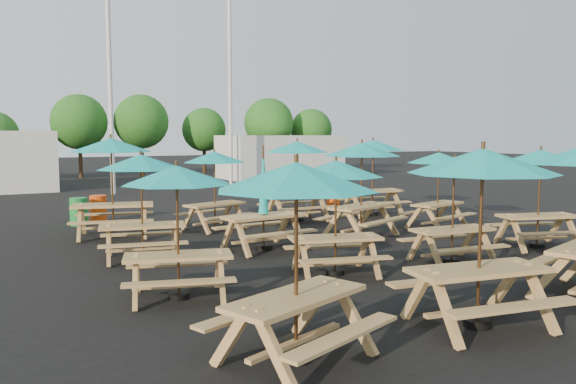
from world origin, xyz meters
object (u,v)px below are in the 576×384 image
picnic_unit_3 (111,152)px  picnic_unit_13 (540,163)px  picnic_unit_6 (263,207)px  picnic_unit_11 (297,152)px  picnic_unit_1 (177,184)px  waste_bin_1 (98,209)px  picnic_unit_7 (214,162)px  waste_bin_3 (333,195)px  picnic_unit_5 (336,177)px  picnic_unit_14 (439,163)px  picnic_unit_15 (373,150)px  waste_bin_2 (312,197)px  picnic_unit_10 (362,156)px  picnic_unit_4 (482,174)px  waste_bin_0 (79,212)px  picnic_unit_2 (141,169)px  picnic_unit_9 (454,173)px  picnic_unit_0 (296,190)px

picnic_unit_3 → picnic_unit_13: (8.35, -6.13, -0.22)m
picnic_unit_6 → picnic_unit_11: 4.50m
picnic_unit_1 → waste_bin_1: bearing=103.9°
picnic_unit_7 → waste_bin_3: 6.51m
picnic_unit_5 → picnic_unit_11: 6.64m
picnic_unit_3 → picnic_unit_14: 8.76m
picnic_unit_15 → waste_bin_2: bearing=115.9°
waste_bin_3 → picnic_unit_10: bearing=-116.9°
picnic_unit_3 → picnic_unit_7: picnic_unit_3 is taller
picnic_unit_6 → waste_bin_3: (5.77, 5.90, -0.58)m
picnic_unit_3 → picnic_unit_4: picnic_unit_3 is taller
picnic_unit_1 → waste_bin_2: picnic_unit_1 is taller
picnic_unit_10 → waste_bin_0: bearing=118.6°
picnic_unit_3 → picnic_unit_13: size_ratio=1.09×
picnic_unit_3 → picnic_unit_15: (8.23, -0.01, -0.07)m
picnic_unit_4 → picnic_unit_15: picnic_unit_15 is taller
picnic_unit_2 → waste_bin_1: size_ratio=2.79×
picnic_unit_1 → picnic_unit_14: bearing=36.4°
picnic_unit_1 → picnic_unit_2: bearing=102.1°
picnic_unit_13 → waste_bin_2: bearing=114.3°
picnic_unit_5 → picnic_unit_6: (-0.14, 2.73, -0.86)m
waste_bin_1 → waste_bin_2: same height
picnic_unit_6 → picnic_unit_14: 5.62m
picnic_unit_5 → waste_bin_3: size_ratio=2.70×
picnic_unit_9 → picnic_unit_13: size_ratio=0.92×
picnic_unit_0 → picnic_unit_13: size_ratio=1.03×
picnic_unit_0 → picnic_unit_13: picnic_unit_0 is taller
picnic_unit_13 → waste_bin_2: size_ratio=2.92×
picnic_unit_6 → picnic_unit_10: 3.13m
picnic_unit_3 → picnic_unit_2: bearing=-75.4°
picnic_unit_15 → waste_bin_1: (-8.10, 2.85, -1.71)m
picnic_unit_2 → waste_bin_2: picnic_unit_2 is taller
picnic_unit_3 → picnic_unit_5: bearing=-50.2°
picnic_unit_11 → waste_bin_3: 4.27m
picnic_unit_9 → waste_bin_3: 9.58m
picnic_unit_6 → waste_bin_1: picnic_unit_6 is taller
picnic_unit_0 → waste_bin_0: picnic_unit_0 is taller
picnic_unit_0 → picnic_unit_2: 6.18m
picnic_unit_10 → picnic_unit_6: bearing=165.6°
picnic_unit_7 → picnic_unit_14: 6.20m
picnic_unit_5 → picnic_unit_13: 5.54m
picnic_unit_10 → picnic_unit_14: picnic_unit_10 is taller
picnic_unit_2 → waste_bin_3: size_ratio=2.79×
picnic_unit_7 → waste_bin_2: picnic_unit_7 is taller
picnic_unit_14 → waste_bin_0: picnic_unit_14 is taller
picnic_unit_14 → waste_bin_3: (0.23, 5.62, -1.43)m
picnic_unit_9 → picnic_unit_14: (2.80, 3.36, -0.01)m
picnic_unit_2 → picnic_unit_15: bearing=32.4°
picnic_unit_6 → picnic_unit_14: size_ratio=1.11×
picnic_unit_3 → picnic_unit_6: size_ratio=1.07×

